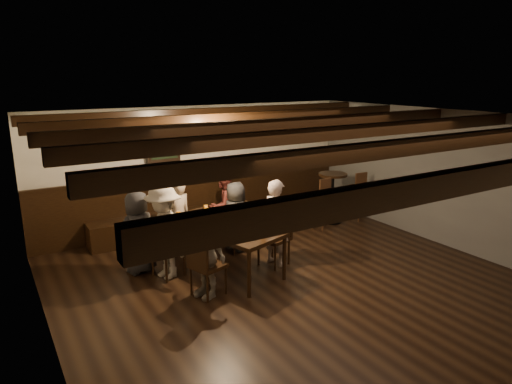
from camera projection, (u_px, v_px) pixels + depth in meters
room at (217, 188)px, 7.84m from camera, size 7.00×7.00×7.00m
dining_table at (222, 229)px, 6.98m from camera, size 1.40×2.13×0.74m
chair_left_near at (167, 259)px, 6.86m from camera, size 0.51×0.51×0.90m
chair_left_far at (207, 276)px, 6.27m from camera, size 0.52×0.52×0.92m
chair_right_near at (235, 236)px, 7.89m from camera, size 0.50×0.50×0.88m
chair_right_far at (275, 247)px, 7.30m from camera, size 0.53×0.53×0.93m
person_bench_left at (138, 232)px, 6.93m from camera, size 0.72×0.57×1.29m
person_bench_centre at (179, 217)px, 7.67m from camera, size 0.54×0.43×1.29m
person_bench_right at (224, 206)px, 8.21m from camera, size 0.77×0.68×1.35m
person_left_near at (164, 232)px, 6.73m from camera, size 0.77×1.03×1.43m
person_left_far at (205, 253)px, 6.16m from camera, size 0.50×0.79×1.25m
person_right_near at (236, 216)px, 7.83m from camera, size 0.54×0.68×1.21m
person_right_far at (276, 222)px, 7.22m from camera, size 0.47×0.58×1.40m
pint_a at (179, 216)px, 7.20m from camera, size 0.07×0.07×0.14m
pint_b at (206, 209)px, 7.55m from camera, size 0.07×0.07×0.14m
pint_c at (203, 224)px, 6.80m from camera, size 0.07×0.07×0.14m
pint_d at (227, 214)px, 7.29m from camera, size 0.07×0.07×0.14m
pint_e at (233, 231)px, 6.50m from camera, size 0.07×0.07×0.14m
pint_f at (257, 226)px, 6.73m from camera, size 0.07×0.07×0.14m
pint_g at (263, 232)px, 6.46m from camera, size 0.07×0.07×0.14m
plate_near at (249, 238)px, 6.40m from camera, size 0.24×0.24×0.01m
plate_far at (244, 226)px, 6.90m from camera, size 0.24×0.24×0.01m
condiment_caddy at (224, 222)px, 6.92m from camera, size 0.15×0.10×0.12m
candle at (214, 218)px, 7.24m from camera, size 0.05×0.05×0.05m
high_top_table at (332, 190)px, 9.31m from camera, size 0.58×0.58×1.03m
bar_stool_left at (319, 210)px, 8.96m from camera, size 0.33×0.35×1.05m
bar_stool_right at (355, 202)px, 9.50m from camera, size 0.33×0.34×1.05m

